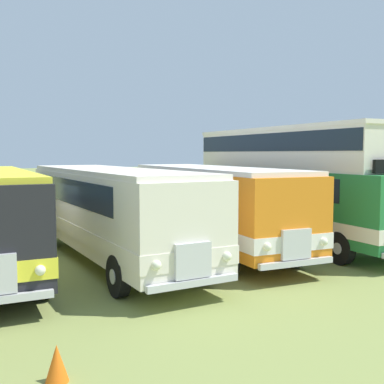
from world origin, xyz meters
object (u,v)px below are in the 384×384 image
(bus_fourth_in_row, at_px, (110,207))
(cone_near_end, at_px, (57,363))
(bus_fifth_in_row, at_px, (211,202))
(bus_sixth_in_row, at_px, (290,179))

(bus_fourth_in_row, relative_size, cone_near_end, 18.99)
(bus_fourth_in_row, relative_size, bus_fifth_in_row, 1.08)
(bus_sixth_in_row, xyz_separation_m, cone_near_end, (-10.77, -7.81, -2.18))
(bus_fourth_in_row, xyz_separation_m, bus_sixth_in_row, (7.53, 0.25, 0.72))
(cone_near_end, bearing_deg, bus_fifth_in_row, 47.25)
(bus_fourth_in_row, xyz_separation_m, cone_near_end, (-3.23, -7.56, -1.46))
(cone_near_end, bearing_deg, bus_fourth_in_row, 66.86)
(bus_fourth_in_row, height_order, cone_near_end, bus_fourth_in_row)
(bus_fourth_in_row, bearing_deg, cone_near_end, -113.14)
(bus_fifth_in_row, xyz_separation_m, cone_near_end, (-7.00, -7.57, -1.46))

